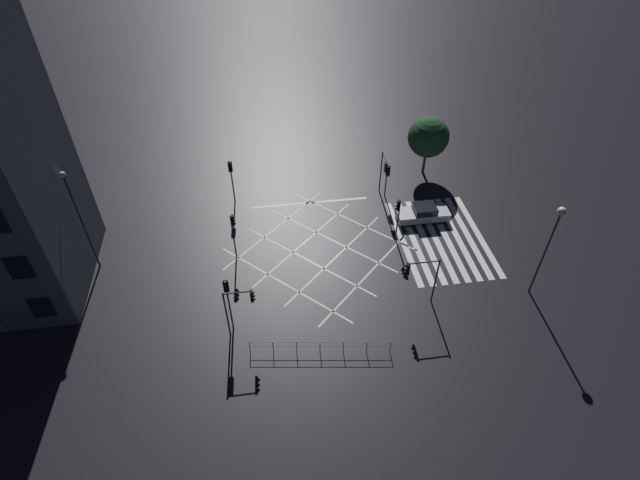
{
  "coord_description": "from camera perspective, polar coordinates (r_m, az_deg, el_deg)",
  "views": [
    {
      "loc": [
        -28.5,
        4.08,
        26.78
      ],
      "look_at": [
        0.0,
        0.0,
        1.03
      ],
      "focal_mm": 28.0,
      "sensor_mm": 36.0,
      "label": 1
    }
  ],
  "objects": [
    {
      "name": "ground_plane",
      "position": [
        39.32,
        0.0,
        -1.12
      ],
      "size": [
        200.0,
        200.0,
        0.0
      ],
      "primitive_type": "plane",
      "color": "black"
    },
    {
      "name": "road_markings",
      "position": [
        40.87,
        9.68,
        0.16
      ],
      "size": [
        15.25,
        20.93,
        0.01
      ],
      "color": "silver",
      "rests_on": "ground_plane"
    },
    {
      "name": "traffic_light_median_south",
      "position": [
        38.96,
        8.89,
        3.21
      ],
      "size": [
        0.36,
        0.39,
        3.89
      ],
      "rotation": [
        0.0,
        0.0,
        1.57
      ],
      "color": "#2D2D30",
      "rests_on": "ground_plane"
    },
    {
      "name": "traffic_light_nw_main",
      "position": [
        32.27,
        -10.52,
        -6.18
      ],
      "size": [
        0.39,
        0.36,
        4.44
      ],
      "color": "#2D2D30",
      "rests_on": "ground_plane"
    },
    {
      "name": "traffic_light_ne_main",
      "position": [
        43.0,
        -10.12,
        7.47
      ],
      "size": [
        0.39,
        0.36,
        4.15
      ],
      "rotation": [
        0.0,
        0.0,
        3.14
      ],
      "color": "#2D2D30",
      "rests_on": "ground_plane"
    },
    {
      "name": "traffic_light_se_main",
      "position": [
        43.05,
        7.45,
        7.92
      ],
      "size": [
        2.43,
        0.36,
        4.11
      ],
      "rotation": [
        0.0,
        0.0,
        3.14
      ],
      "color": "#2D2D30",
      "rests_on": "ground_plane"
    },
    {
      "name": "traffic_light_median_north",
      "position": [
        37.42,
        -9.88,
        1.42
      ],
      "size": [
        0.36,
        0.39,
        4.06
      ],
      "rotation": [
        0.0,
        0.0,
        -1.57
      ],
      "color": "#2D2D30",
      "rests_on": "ground_plane"
    },
    {
      "name": "traffic_light_sw_cross",
      "position": [
        33.91,
        11.39,
        -3.71
      ],
      "size": [
        0.36,
        2.39,
        4.14
      ],
      "rotation": [
        0.0,
        0.0,
        1.57
      ],
      "color": "#2D2D30",
      "rests_on": "ground_plane"
    },
    {
      "name": "traffic_light_se_cross",
      "position": [
        43.73,
        7.54,
        7.67
      ],
      "size": [
        0.36,
        0.39,
        3.47
      ],
      "rotation": [
        0.0,
        0.0,
        1.57
      ],
      "color": "#2D2D30",
      "rests_on": "ground_plane"
    },
    {
      "name": "traffic_light_nw_cross",
      "position": [
        31.89,
        -9.07,
        -7.12
      ],
      "size": [
        0.36,
        2.0,
        4.12
      ],
      "rotation": [
        0.0,
        0.0,
        -1.57
      ],
      "color": "#2D2D30",
      "rests_on": "ground_plane"
    },
    {
      "name": "street_lamp_east",
      "position": [
        38.3,
        -26.0,
        3.05
      ],
      "size": [
        0.41,
        0.41,
        8.58
      ],
      "color": "#2D2D30",
      "rests_on": "ground_plane"
    },
    {
      "name": "street_lamp_west",
      "position": [
        35.53,
        25.15,
        0.95
      ],
      "size": [
        0.57,
        0.57,
        7.68
      ],
      "color": "#2D2D30",
      "rests_on": "ground_plane"
    },
    {
      "name": "street_lamp_far",
      "position": [
        38.88,
        -26.88,
        4.92
      ],
      "size": [
        0.42,
        0.42,
        9.96
      ],
      "color": "#2D2D30",
      "rests_on": "ground_plane"
    },
    {
      "name": "street_tree_near",
      "position": [
        46.79,
        12.28,
        11.44
      ],
      "size": [
        3.72,
        3.72,
        5.69
      ],
      "color": "brown",
      "rests_on": "ground_plane"
    },
    {
      "name": "waiting_car",
      "position": [
        42.66,
        11.7,
        3.02
      ],
      "size": [
        1.73,
        4.41,
        1.37
      ],
      "rotation": [
        0.0,
        0.0,
        1.57
      ],
      "color": "silver",
      "rests_on": "ground_plane"
    },
    {
      "name": "pedestrian_railing",
      "position": [
        32.36,
        -0.0,
        -11.95
      ],
      "size": [
        1.32,
        8.94,
        1.05
      ],
      "rotation": [
        0.0,
        0.0,
        -1.71
      ],
      "color": "gray",
      "rests_on": "ground_plane"
    }
  ]
}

